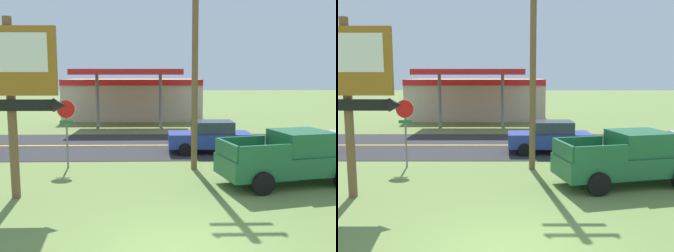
# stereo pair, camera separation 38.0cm
# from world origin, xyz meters

# --- Properties ---
(ground_plane) EXTENTS (180.00, 180.00, 0.00)m
(ground_plane) POSITION_xyz_m (0.00, 0.00, 0.00)
(ground_plane) COLOR olive
(road_asphalt) EXTENTS (140.00, 8.00, 0.02)m
(road_asphalt) POSITION_xyz_m (0.00, 13.00, 0.01)
(road_asphalt) COLOR #2B2B2D
(road_asphalt) RESTS_ON ground
(road_centre_line) EXTENTS (126.00, 0.20, 0.01)m
(road_centre_line) POSITION_xyz_m (0.00, 13.00, 0.02)
(road_centre_line) COLOR gold
(road_centre_line) RESTS_ON road_asphalt
(motel_sign) EXTENTS (3.30, 0.54, 5.79)m
(motel_sign) POSITION_xyz_m (-5.00, 3.75, 3.90)
(motel_sign) COLOR brown
(motel_sign) RESTS_ON ground
(stop_sign) EXTENTS (0.80, 0.08, 2.95)m
(stop_sign) POSITION_xyz_m (-4.34, 7.91, 2.03)
(stop_sign) COLOR slate
(stop_sign) RESTS_ON ground
(utility_pole) EXTENTS (1.88, 0.26, 8.66)m
(utility_pole) POSITION_xyz_m (1.10, 7.57, 4.62)
(utility_pole) COLOR brown
(utility_pole) RESTS_ON ground
(gas_station) EXTENTS (12.00, 11.50, 4.40)m
(gas_station) POSITION_xyz_m (-2.67, 26.29, 1.94)
(gas_station) COLOR beige
(gas_station) RESTS_ON ground
(pickup_green_parked_on_lawn) EXTENTS (5.51, 3.10, 1.96)m
(pickup_green_parked_on_lawn) POSITION_xyz_m (4.48, 5.33, 0.96)
(pickup_green_parked_on_lawn) COLOR #1E6038
(pickup_green_parked_on_lawn) RESTS_ON ground
(car_blue_near_lane) EXTENTS (4.20, 2.00, 1.64)m
(car_blue_near_lane) POSITION_xyz_m (2.23, 11.00, 0.83)
(car_blue_near_lane) COLOR #233893
(car_blue_near_lane) RESTS_ON ground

